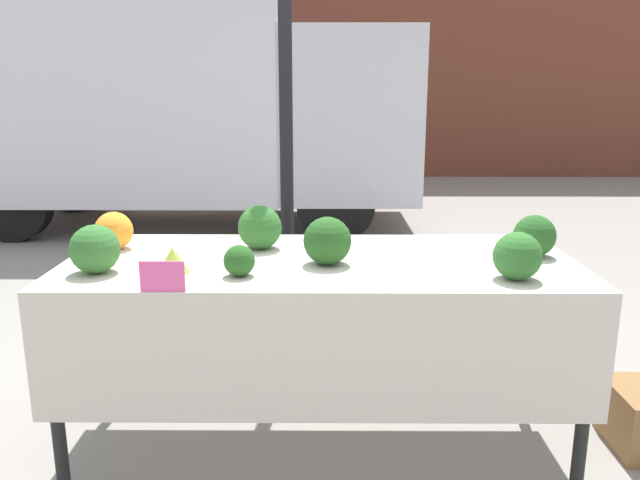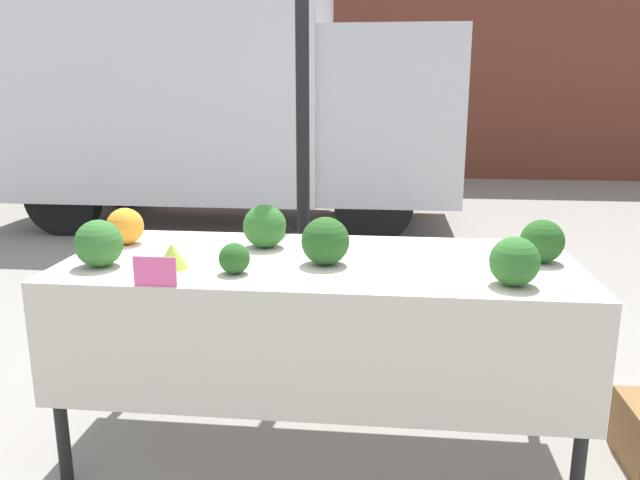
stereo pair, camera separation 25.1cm
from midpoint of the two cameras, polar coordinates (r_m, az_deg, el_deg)
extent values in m
plane|color=gray|center=(2.88, 2.63, -18.10)|extent=(40.00, 40.00, 0.00)
cube|color=brown|center=(11.19, 5.79, 18.59)|extent=(16.00, 0.60, 4.94)
cylinder|color=black|center=(3.28, 0.63, 10.80)|extent=(0.07, 0.07, 2.70)
cube|color=silver|center=(7.31, -12.56, 13.84)|extent=(3.47, 1.94, 2.43)
cube|color=silver|center=(6.95, 7.52, 11.25)|extent=(1.43, 1.79, 1.75)
cylinder|color=black|center=(6.26, 6.11, 3.32)|extent=(0.78, 0.22, 0.78)
cylinder|color=black|center=(7.81, 6.17, 5.39)|extent=(0.78, 0.22, 0.78)
cylinder|color=black|center=(7.06, -21.48, 3.63)|extent=(0.78, 0.22, 0.78)
cylinder|color=black|center=(8.46, -16.62, 5.54)|extent=(0.78, 0.22, 0.78)
cube|color=beige|center=(2.54, 2.84, -2.12)|extent=(2.06, 0.87, 0.03)
cube|color=beige|center=(2.22, 2.08, -11.23)|extent=(2.06, 0.01, 0.46)
cylinder|color=black|center=(2.60, -20.31, -12.55)|extent=(0.05, 0.05, 0.81)
cylinder|color=black|center=(2.49, 25.80, -14.28)|extent=(0.05, 0.05, 0.81)
cylinder|color=black|center=(3.22, -14.47, -6.91)|extent=(0.05, 0.05, 0.81)
cylinder|color=black|center=(3.14, 21.36, -8.03)|extent=(0.05, 0.05, 0.81)
sphere|color=orange|center=(2.85, -15.02, 1.20)|extent=(0.16, 0.16, 0.16)
cone|color=#93B238|center=(2.43, -10.54, -1.49)|extent=(0.12, 0.12, 0.10)
sphere|color=#2D6628|center=(2.70, -2.44, 1.24)|extent=(0.19, 0.19, 0.19)
sphere|color=#23511E|center=(2.33, -4.80, -1.73)|extent=(0.12, 0.12, 0.12)
sphere|color=#336B2D|center=(2.51, -16.92, -0.34)|extent=(0.18, 0.18, 0.18)
sphere|color=#23511E|center=(2.44, 3.45, -0.14)|extent=(0.19, 0.19, 0.19)
sphere|color=#2D6628|center=(2.32, 20.38, -1.89)|extent=(0.18, 0.18, 0.18)
sphere|color=#23511E|center=(2.66, 22.24, -0.14)|extent=(0.17, 0.17, 0.17)
cube|color=#F45B9E|center=(2.22, -11.76, -2.90)|extent=(0.15, 0.01, 0.11)
camera|label=1|loc=(0.13, -87.14, 0.70)|focal=35.00mm
camera|label=2|loc=(0.13, 92.86, -0.70)|focal=35.00mm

